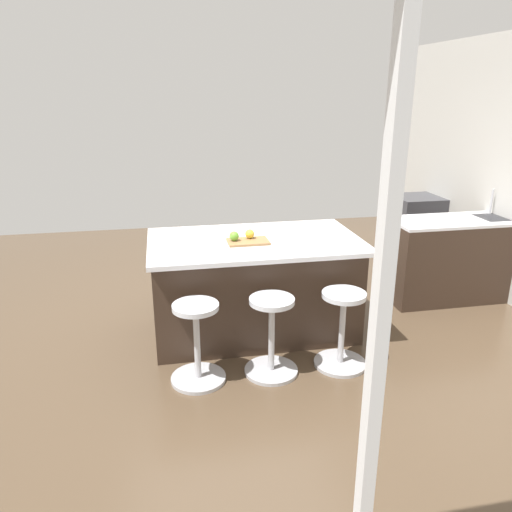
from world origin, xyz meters
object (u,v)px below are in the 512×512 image
(cutting_board, at_px, (248,242))
(oven_range, at_px, (414,228))
(stool_by_window, at_px, (342,332))
(apple_yellow, at_px, (250,234))
(kitchen_island, at_px, (254,285))
(apple_green, at_px, (234,236))
(stool_middle, at_px, (271,338))
(stool_near_camera, at_px, (197,345))

(cutting_board, bearing_deg, oven_range, -144.98)
(stool_by_window, xyz_separation_m, apple_yellow, (0.65, -0.68, 0.69))
(kitchen_island, distance_m, apple_green, 0.57)
(stool_by_window, bearing_deg, stool_middle, 0.00)
(stool_middle, height_order, cutting_board, cutting_board)
(kitchen_island, xyz_separation_m, cutting_board, (0.08, 0.13, 0.47))
(stool_near_camera, bearing_deg, cutting_board, -130.10)
(stool_by_window, height_order, stool_middle, same)
(kitchen_island, xyz_separation_m, apple_green, (0.20, 0.12, 0.53))
(kitchen_island, distance_m, stool_near_camera, 0.97)
(stool_middle, xyz_separation_m, stool_near_camera, (0.60, 0.00, 0.00))
(stool_by_window, distance_m, stool_near_camera, 1.19)
(oven_range, bearing_deg, stool_middle, 43.97)
(stool_near_camera, height_order, apple_yellow, apple_yellow)
(apple_yellow, bearing_deg, kitchen_island, -126.60)
(stool_near_camera, height_order, apple_green, apple_green)
(stool_by_window, distance_m, apple_yellow, 1.16)
(apple_green, bearing_deg, apple_yellow, -162.07)
(oven_range, distance_m, apple_yellow, 3.20)
(stool_middle, bearing_deg, stool_near_camera, 0.00)
(kitchen_island, relative_size, stool_middle, 2.87)
(oven_range, height_order, kitchen_island, kitchen_island)
(oven_range, relative_size, apple_yellow, 10.59)
(stool_near_camera, distance_m, cutting_board, 1.03)
(kitchen_island, relative_size, cutting_board, 5.27)
(cutting_board, height_order, apple_yellow, apple_yellow)
(kitchen_island, relative_size, apple_yellow, 23.11)
(kitchen_island, height_order, stool_by_window, kitchen_island)
(cutting_board, bearing_deg, apple_green, -6.77)
(stool_by_window, height_order, cutting_board, cutting_board)
(kitchen_island, height_order, stool_near_camera, kitchen_island)
(kitchen_island, bearing_deg, stool_near_camera, 51.39)
(cutting_board, bearing_deg, stool_middle, 97.16)
(stool_by_window, bearing_deg, kitchen_island, -51.39)
(kitchen_island, bearing_deg, oven_range, -146.14)
(stool_middle, xyz_separation_m, cutting_board, (0.08, -0.62, 0.63))
(kitchen_island, xyz_separation_m, stool_by_window, (-0.60, 0.75, -0.16))
(apple_yellow, bearing_deg, stool_near_camera, 51.19)
(oven_range, height_order, cutting_board, cutting_board)
(oven_range, xyz_separation_m, kitchen_island, (2.55, 1.71, 0.04))
(oven_range, xyz_separation_m, apple_yellow, (2.60, 1.78, 0.56))
(stool_near_camera, height_order, cutting_board, cutting_board)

